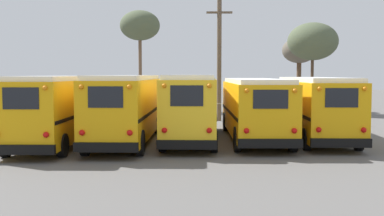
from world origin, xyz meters
The scene contains 11 objects.
ground_plane centered at (0.00, 0.00, 0.00)m, with size 160.00×160.00×0.00m, color #5B5956.
school_bus_0 centered at (-6.16, -1.10, 1.72)m, with size 2.56×9.49×3.18m.
school_bus_1 centered at (-3.08, -0.45, 1.75)m, with size 2.57×10.05×3.21m.
school_bus_2 centered at (0.00, 0.70, 1.75)m, with size 2.70×10.46×3.23m.
school_bus_3 centered at (3.08, 0.68, 1.67)m, with size 2.68×10.25×3.04m.
school_bus_4 centered at (6.16, 1.16, 1.69)m, with size 2.74×10.41×3.10m.
utility_pole centered at (1.77, 10.63, 4.42)m, with size 1.80×0.31×8.58m.
bare_tree_0 centered at (9.79, 17.13, 5.97)m, with size 4.17×4.17×7.55m.
bare_tree_1 centered at (9.42, 20.62, 5.33)m, with size 3.08×3.08×6.59m.
bare_tree_2 centered at (-4.97, 20.65, 7.61)m, with size 3.61×3.61×9.04m.
fence_line centered at (0.00, 7.48, 0.99)m, with size 20.38×0.06×1.42m.
Camera 1 is at (0.30, -23.07, 3.24)m, focal length 45.00 mm.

